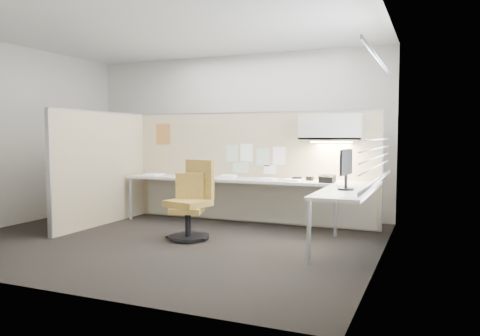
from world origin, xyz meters
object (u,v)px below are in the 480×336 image
at_px(chair_left, 192,202).
at_px(chair_right, 188,209).
at_px(monitor, 346,167).
at_px(phone, 327,179).
at_px(desk, 262,189).

distance_m(chair_left, chair_right, 0.12).
xyz_separation_m(monitor, phone, (-0.41, 0.80, -0.23)).
height_order(chair_right, monitor, monitor).
height_order(desk, phone, phone).
bearing_deg(desk, monitor, -29.36).
bearing_deg(monitor, phone, 32.20).
relative_size(chair_left, monitor, 2.12).
bearing_deg(chair_right, chair_left, 58.48).
height_order(desk, chair_left, chair_left).
height_order(chair_right, phone, chair_right).
bearing_deg(chair_left, desk, 68.70).
bearing_deg(chair_right, monitor, -9.01).
distance_m(desk, chair_left, 1.17).
bearing_deg(phone, chair_right, -141.71).
bearing_deg(monitor, chair_right, 102.86).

